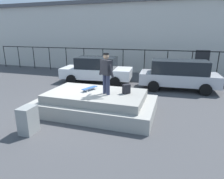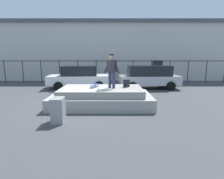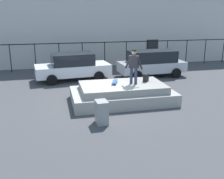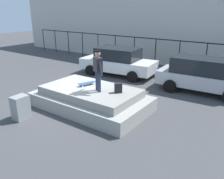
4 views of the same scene
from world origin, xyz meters
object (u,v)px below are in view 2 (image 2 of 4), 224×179
Objects in this scene: utility_box at (58,110)px; car_silver_hatchback_mid at (149,76)px; car_white_sedan_near at (80,77)px; skateboarder at (112,69)px; backpack at (126,83)px; skateboard at (95,85)px.

car_silver_hatchback_mid is at bearing 53.25° from utility_box.
car_white_sedan_near is 7.31m from utility_box.
backpack is at bearing 23.34° from skateboarder.
utility_box is at bearing -123.99° from car_silver_hatchback_mid.
car_silver_hatchback_mid reaches higher than backpack.
skateboard is 1.60m from backpack.
skateboarder is 1.10m from backpack.
car_silver_hatchback_mid is (2.80, 4.83, -0.91)m from skateboarder.
skateboarder is 2.03× the size of skateboard.
backpack is at bearing -55.82° from car_white_sedan_near.
car_white_sedan_near reaches higher than backpack.
utility_box is at bearing -86.25° from car_white_sedan_near.
backpack is 5.70m from car_white_sedan_near.
car_white_sedan_near is at bearing 116.01° from skateboarder.
skateboard is 5.02m from car_white_sedan_near.
skateboarder is 3.29m from utility_box.
utility_box is (-2.72, -2.58, -0.61)m from backpack.
car_silver_hatchback_mid is 8.55m from utility_box.
backpack reaches higher than skateboard.
car_white_sedan_near reaches higher than skateboard.
skateboard is (-0.85, 0.27, -0.84)m from skateboarder.
skateboarder reaches higher than utility_box.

